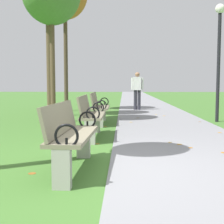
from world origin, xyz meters
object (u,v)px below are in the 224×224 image
Objects in this scene: park_bench_1 at (70,134)px; pedestrian_walking at (137,89)px; lamp_post at (219,44)px; park_bench_3 at (99,107)px; park_bench_2 at (91,115)px.

pedestrian_walking reaches higher than park_bench_1.
lamp_post is (2.23, -4.14, 1.38)m from pedestrian_walking.
lamp_post is (3.52, 0.64, 1.82)m from park_bench_3.
pedestrian_walking is 0.47× the size of lamp_post.
pedestrian_walking is at bearing 74.94° from park_bench_3.
park_bench_2 is at bearing -90.00° from park_bench_3.
park_bench_3 is at bearing -105.06° from pedestrian_walking.
park_bench_3 is 4.01m from lamp_post.
lamp_post is at bearing 40.10° from park_bench_2.
park_bench_3 is 0.99× the size of pedestrian_walking.
park_bench_1 is 1.01× the size of park_bench_3.
pedestrian_walking reaches higher than park_bench_2.
lamp_post is (3.52, 2.96, 1.82)m from park_bench_2.
park_bench_3 is 0.46× the size of lamp_post.
park_bench_1 is 4.89m from park_bench_3.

